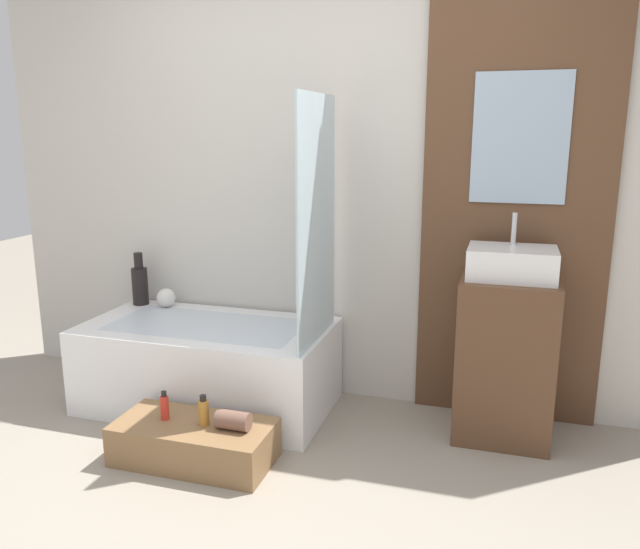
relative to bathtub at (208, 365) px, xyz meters
name	(u,v)px	position (x,y,z in m)	size (l,w,h in m)	color
ground_plane	(215,549)	(0.61, -1.16, -0.24)	(12.00, 12.00, 0.00)	gray
wall_tiled_back	(331,176)	(0.61, 0.42, 1.06)	(4.20, 0.06, 2.60)	beige
wall_wood_accent	(517,179)	(1.62, 0.37, 1.07)	(0.96, 0.04, 2.60)	brown
bathtub	(208,365)	(0.00, 0.00, 0.00)	(1.39, 0.74, 0.49)	white
glass_shower_screen	(317,221)	(0.67, -0.04, 0.87)	(0.01, 0.61, 1.25)	silver
wooden_step_bench	(194,442)	(0.22, -0.59, -0.15)	(0.76, 0.36, 0.20)	olive
vanity_cabinet	(505,358)	(1.62, 0.13, 0.18)	(0.48, 0.44, 0.84)	brown
sink	(512,263)	(1.62, 0.13, 0.67)	(0.43, 0.31, 0.32)	white
vase_tall_dark	(140,283)	(-0.60, 0.27, 0.37)	(0.10, 0.10, 0.33)	black
vase_round_light	(166,298)	(-0.41, 0.26, 0.30)	(0.12, 0.12, 0.12)	silver
bottle_soap_primary	(165,407)	(0.07, -0.59, 0.01)	(0.04, 0.04, 0.14)	red
bottle_soap_secondary	(204,412)	(0.28, -0.59, 0.02)	(0.05, 0.05, 0.15)	#B2752D
towel_roll	(233,420)	(0.43, -0.59, 0.00)	(0.09, 0.09, 0.16)	brown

